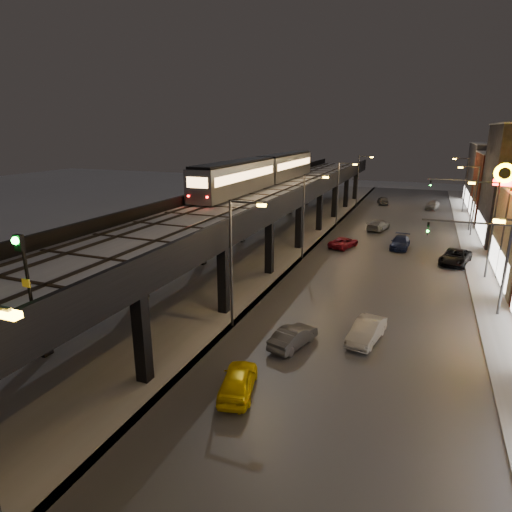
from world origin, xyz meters
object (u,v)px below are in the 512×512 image
(car_near_white, at_px, (293,337))
(car_onc_red, at_px, (432,205))
(rail_signal, at_px, (23,260))
(car_taxi, at_px, (238,382))
(subway_train, at_px, (265,171))
(car_onc_silver, at_px, (367,332))
(car_mid_silver, at_px, (344,243))
(car_mid_dark, at_px, (378,225))
(car_far_white, at_px, (383,201))
(car_onc_dark, at_px, (455,258))
(car_onc_white, at_px, (400,243))

(car_near_white, height_order, car_onc_red, car_onc_red)
(rail_signal, bearing_deg, car_taxi, 55.26)
(subway_train, xyz_separation_m, car_onc_red, (20.78, 28.11, -7.59))
(rail_signal, height_order, car_onc_silver, rail_signal)
(car_mid_silver, relative_size, car_onc_silver, 1.03)
(rail_signal, distance_m, car_onc_silver, 20.60)
(car_onc_silver, bearing_deg, car_near_white, -140.16)
(car_near_white, xyz_separation_m, car_mid_dark, (1.18, 36.18, 0.06))
(car_mid_dark, xyz_separation_m, car_onc_red, (6.91, 20.23, 0.05))
(car_near_white, bearing_deg, car_mid_silver, -71.05)
(car_far_white, distance_m, car_onc_dark, 37.19)
(rail_signal, bearing_deg, car_onc_dark, 65.33)
(car_far_white, distance_m, car_onc_silver, 56.35)
(car_mid_dark, distance_m, car_onc_white, 9.50)
(car_onc_white, bearing_deg, rail_signal, -102.67)
(car_onc_silver, height_order, car_onc_red, car_onc_red)
(subway_train, bearing_deg, car_onc_dark, -12.92)
(rail_signal, bearing_deg, subway_train, 98.75)
(car_onc_white, bearing_deg, car_far_white, 101.78)
(car_mid_dark, bearing_deg, car_mid_silver, 88.32)
(car_onc_white, bearing_deg, car_mid_silver, -158.95)
(subway_train, relative_size, car_taxi, 8.43)
(car_near_white, relative_size, car_onc_red, 0.89)
(car_mid_dark, distance_m, car_onc_dark, 16.07)
(car_taxi, relative_size, car_mid_dark, 0.84)
(rail_signal, relative_size, car_onc_white, 0.66)
(car_onc_red, bearing_deg, car_far_white, 176.59)
(car_near_white, bearing_deg, car_taxi, 94.06)
(car_near_white, relative_size, car_far_white, 0.92)
(subway_train, height_order, car_far_white, subway_train)
(car_taxi, distance_m, car_onc_dark, 31.18)
(rail_signal, height_order, car_mid_silver, rail_signal)
(car_mid_silver, relative_size, car_onc_dark, 0.83)
(rail_signal, relative_size, car_onc_dark, 0.60)
(subway_train, distance_m, car_far_white, 33.53)
(rail_signal, distance_m, car_near_white, 16.84)
(subway_train, bearing_deg, car_onc_white, -3.12)
(subway_train, bearing_deg, car_mid_dark, 29.62)
(car_near_white, xyz_separation_m, car_onc_silver, (4.24, 2.43, 0.05))
(car_near_white, relative_size, car_onc_dark, 0.75)
(rail_signal, distance_m, car_mid_silver, 39.70)
(car_taxi, distance_m, car_onc_white, 33.81)
(car_mid_silver, bearing_deg, car_onc_silver, 122.26)
(car_mid_dark, relative_size, car_onc_white, 1.04)
(car_onc_silver, relative_size, car_onc_dark, 0.81)
(car_mid_dark, distance_m, car_onc_silver, 33.89)
(car_taxi, bearing_deg, car_onc_white, -113.82)
(car_far_white, bearing_deg, car_onc_silver, 83.01)
(car_onc_silver, bearing_deg, rail_signal, -113.81)
(rail_signal, distance_m, car_onc_white, 42.87)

